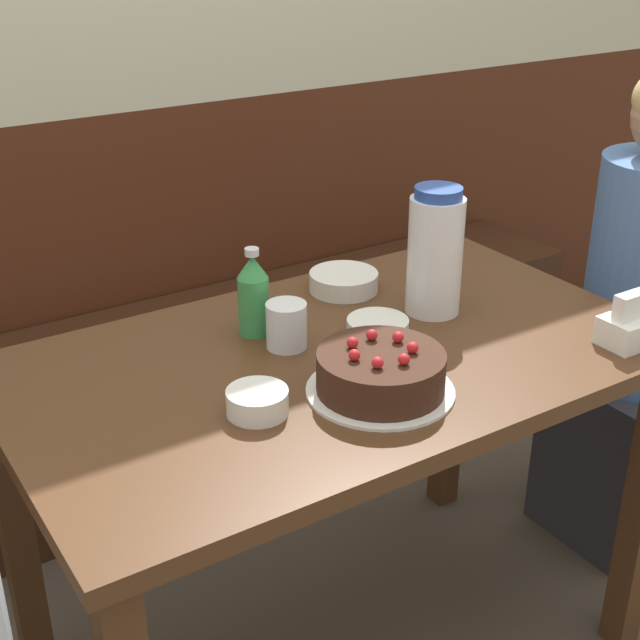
{
  "coord_description": "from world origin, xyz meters",
  "views": [
    {
      "loc": [
        -0.82,
        -1.21,
        1.51
      ],
      "look_at": [
        -0.01,
        0.05,
        0.8
      ],
      "focal_mm": 50.0,
      "sensor_mm": 36.0,
      "label": 1
    }
  ],
  "objects_px": {
    "soju_bottle": "(253,294)",
    "bowl_rice_small": "(257,402)",
    "water_pitcher": "(435,252)",
    "napkin_holder": "(631,325)",
    "glass_water_tall": "(286,325)",
    "bowl_side_dish": "(378,326)",
    "bench_seat": "(172,400)",
    "bowl_soup_white": "(344,282)",
    "birthday_cake": "(381,373)"
  },
  "relations": [
    {
      "from": "napkin_holder",
      "to": "bowl_side_dish",
      "type": "xyz_separation_m",
      "value": [
        -0.37,
        0.29,
        -0.02
      ]
    },
    {
      "from": "soju_bottle",
      "to": "glass_water_tall",
      "type": "height_order",
      "value": "soju_bottle"
    },
    {
      "from": "bench_seat",
      "to": "bowl_side_dish",
      "type": "distance_m",
      "value": 0.97
    },
    {
      "from": "glass_water_tall",
      "to": "water_pitcher",
      "type": "bearing_deg",
      "value": -3.94
    },
    {
      "from": "soju_bottle",
      "to": "bowl_side_dish",
      "type": "height_order",
      "value": "soju_bottle"
    },
    {
      "from": "napkin_holder",
      "to": "glass_water_tall",
      "type": "xyz_separation_m",
      "value": [
        -0.55,
        0.34,
        0.01
      ]
    },
    {
      "from": "bowl_side_dish",
      "to": "bench_seat",
      "type": "bearing_deg",
      "value": 97.79
    },
    {
      "from": "soju_bottle",
      "to": "bowl_rice_small",
      "type": "xyz_separation_m",
      "value": [
        -0.14,
        -0.26,
        -0.06
      ]
    },
    {
      "from": "birthday_cake",
      "to": "bowl_side_dish",
      "type": "height_order",
      "value": "birthday_cake"
    },
    {
      "from": "bowl_side_dish",
      "to": "glass_water_tall",
      "type": "xyz_separation_m",
      "value": [
        -0.18,
        0.05,
        0.03
      ]
    },
    {
      "from": "birthday_cake",
      "to": "napkin_holder",
      "type": "relative_size",
      "value": 2.32
    },
    {
      "from": "bowl_soup_white",
      "to": "bowl_rice_small",
      "type": "distance_m",
      "value": 0.53
    },
    {
      "from": "soju_bottle",
      "to": "birthday_cake",
      "type": "bearing_deg",
      "value": -77.81
    },
    {
      "from": "bench_seat",
      "to": "bowl_soup_white",
      "type": "relative_size",
      "value": 17.91
    },
    {
      "from": "napkin_holder",
      "to": "bowl_soup_white",
      "type": "relative_size",
      "value": 0.75
    },
    {
      "from": "bench_seat",
      "to": "bowl_side_dish",
      "type": "bearing_deg",
      "value": -82.21
    },
    {
      "from": "bowl_rice_small",
      "to": "bowl_side_dish",
      "type": "xyz_separation_m",
      "value": [
        0.34,
        0.13,
        -0.01
      ]
    },
    {
      "from": "glass_water_tall",
      "to": "bowl_side_dish",
      "type": "bearing_deg",
      "value": -15.08
    },
    {
      "from": "bench_seat",
      "to": "birthday_cake",
      "type": "bearing_deg",
      "value": -91.22
    },
    {
      "from": "water_pitcher",
      "to": "napkin_holder",
      "type": "distance_m",
      "value": 0.4
    },
    {
      "from": "bowl_soup_white",
      "to": "napkin_holder",
      "type": "bearing_deg",
      "value": -58.08
    },
    {
      "from": "bench_seat",
      "to": "bowl_side_dish",
      "type": "xyz_separation_m",
      "value": [
        0.11,
        -0.8,
        0.53
      ]
    },
    {
      "from": "napkin_holder",
      "to": "bowl_side_dish",
      "type": "distance_m",
      "value": 0.48
    },
    {
      "from": "bench_seat",
      "to": "soju_bottle",
      "type": "relative_size",
      "value": 15.09
    },
    {
      "from": "soju_bottle",
      "to": "bowl_rice_small",
      "type": "height_order",
      "value": "soju_bottle"
    },
    {
      "from": "birthday_cake",
      "to": "bowl_rice_small",
      "type": "relative_size",
      "value": 2.48
    },
    {
      "from": "bench_seat",
      "to": "bowl_rice_small",
      "type": "relative_size",
      "value": 25.67
    },
    {
      "from": "birthday_cake",
      "to": "soju_bottle",
      "type": "height_order",
      "value": "soju_bottle"
    },
    {
      "from": "water_pitcher",
      "to": "glass_water_tall",
      "type": "xyz_separation_m",
      "value": [
        -0.33,
        0.02,
        -0.08
      ]
    },
    {
      "from": "water_pitcher",
      "to": "glass_water_tall",
      "type": "height_order",
      "value": "water_pitcher"
    },
    {
      "from": "water_pitcher",
      "to": "bowl_rice_small",
      "type": "distance_m",
      "value": 0.53
    },
    {
      "from": "napkin_holder",
      "to": "soju_bottle",
      "type": "bearing_deg",
      "value": 143.64
    },
    {
      "from": "bench_seat",
      "to": "napkin_holder",
      "type": "height_order",
      "value": "napkin_holder"
    },
    {
      "from": "bench_seat",
      "to": "bowl_side_dish",
      "type": "height_order",
      "value": "bowl_side_dish"
    },
    {
      "from": "bowl_rice_small",
      "to": "bowl_side_dish",
      "type": "distance_m",
      "value": 0.36
    },
    {
      "from": "bench_seat",
      "to": "water_pitcher",
      "type": "relative_size",
      "value": 10.1
    },
    {
      "from": "bowl_soup_white",
      "to": "glass_water_tall",
      "type": "xyz_separation_m",
      "value": [
        -0.24,
        -0.16,
        0.02
      ]
    },
    {
      "from": "birthday_cake",
      "to": "bowl_soup_white",
      "type": "height_order",
      "value": "birthday_cake"
    },
    {
      "from": "water_pitcher",
      "to": "napkin_holder",
      "type": "xyz_separation_m",
      "value": [
        0.22,
        -0.32,
        -0.09
      ]
    },
    {
      "from": "soju_bottle",
      "to": "napkin_holder",
      "type": "relative_size",
      "value": 1.59
    },
    {
      "from": "birthday_cake",
      "to": "water_pitcher",
      "type": "bearing_deg",
      "value": 36.48
    },
    {
      "from": "water_pitcher",
      "to": "soju_bottle",
      "type": "height_order",
      "value": "water_pitcher"
    },
    {
      "from": "bench_seat",
      "to": "glass_water_tall",
      "type": "height_order",
      "value": "glass_water_tall"
    },
    {
      "from": "bench_seat",
      "to": "water_pitcher",
      "type": "height_order",
      "value": "water_pitcher"
    },
    {
      "from": "bench_seat",
      "to": "bowl_soup_white",
      "type": "xyz_separation_m",
      "value": [
        0.17,
        -0.59,
        0.53
      ]
    },
    {
      "from": "bowl_soup_white",
      "to": "bowl_side_dish",
      "type": "distance_m",
      "value": 0.22
    },
    {
      "from": "bench_seat",
      "to": "bowl_soup_white",
      "type": "height_order",
      "value": "bowl_soup_white"
    },
    {
      "from": "birthday_cake",
      "to": "napkin_holder",
      "type": "xyz_separation_m",
      "value": [
        0.51,
        -0.1,
        0.0
      ]
    },
    {
      "from": "napkin_holder",
      "to": "bowl_soup_white",
      "type": "height_order",
      "value": "napkin_holder"
    },
    {
      "from": "soju_bottle",
      "to": "bowl_soup_white",
      "type": "xyz_separation_m",
      "value": [
        0.26,
        0.08,
        -0.06
      ]
    }
  ]
}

